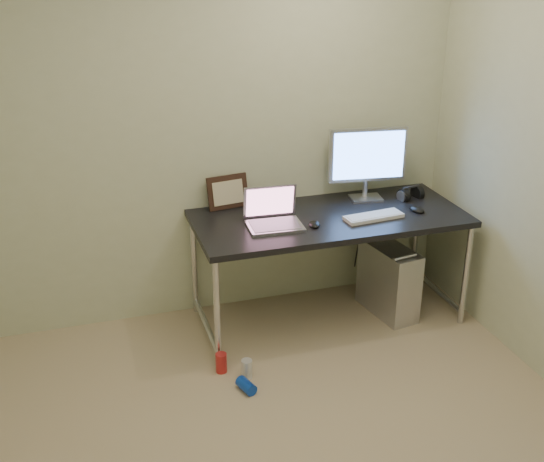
% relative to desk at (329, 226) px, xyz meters
% --- Properties ---
extents(wall_back, '(3.50, 0.02, 2.50)m').
position_rel_desk_xyz_m(wall_back, '(-0.79, 0.38, 0.57)').
color(wall_back, beige).
rests_on(wall_back, ground).
extents(desk, '(1.76, 0.77, 0.75)m').
position_rel_desk_xyz_m(desk, '(0.00, 0.00, 0.00)').
color(desk, black).
rests_on(desk, ground).
extents(tower_computer, '(0.28, 0.50, 0.52)m').
position_rel_desk_xyz_m(tower_computer, '(0.43, -0.06, -0.43)').
color(tower_computer, silver).
rests_on(tower_computer, ground).
extents(cable_a, '(0.01, 0.16, 0.69)m').
position_rel_desk_xyz_m(cable_a, '(0.38, 0.33, -0.28)').
color(cable_a, black).
rests_on(cable_a, ground).
extents(cable_b, '(0.02, 0.11, 0.71)m').
position_rel_desk_xyz_m(cable_b, '(0.47, 0.31, -0.30)').
color(cable_b, black).
rests_on(cable_b, ground).
extents(can_red, '(0.09, 0.09, 0.12)m').
position_rel_desk_xyz_m(can_red, '(-0.84, -0.42, -0.62)').
color(can_red, red).
rests_on(can_red, ground).
extents(can_white, '(0.09, 0.09, 0.12)m').
position_rel_desk_xyz_m(can_white, '(-0.71, -0.52, -0.62)').
color(can_white, silver).
rests_on(can_white, ground).
extents(can_blue, '(0.11, 0.14, 0.07)m').
position_rel_desk_xyz_m(can_blue, '(-0.75, -0.64, -0.64)').
color(can_blue, '#0F3CBD').
rests_on(can_blue, ground).
extents(laptop, '(0.35, 0.29, 0.23)m').
position_rel_desk_xyz_m(laptop, '(-0.39, -0.03, 0.13)').
color(laptop, '#BABBC2').
rests_on(laptop, desk).
extents(monitor, '(0.53, 0.18, 0.50)m').
position_rel_desk_xyz_m(monitor, '(0.35, 0.21, 0.36)').
color(monitor, '#BABBC2').
rests_on(monitor, desk).
extents(keyboard, '(0.40, 0.16, 0.02)m').
position_rel_desk_xyz_m(keyboard, '(0.25, -0.13, 0.08)').
color(keyboard, white).
rests_on(keyboard, desk).
extents(mouse_right, '(0.10, 0.14, 0.04)m').
position_rel_desk_xyz_m(mouse_right, '(0.57, -0.10, 0.09)').
color(mouse_right, black).
rests_on(mouse_right, desk).
extents(mouse_left, '(0.09, 0.12, 0.04)m').
position_rel_desk_xyz_m(mouse_left, '(-0.16, -0.13, 0.09)').
color(mouse_left, black).
rests_on(mouse_left, desk).
extents(headphones, '(0.19, 0.11, 0.11)m').
position_rel_desk_xyz_m(headphones, '(0.64, 0.13, 0.10)').
color(headphones, black).
rests_on(headphones, desk).
extents(picture_frame, '(0.28, 0.12, 0.22)m').
position_rel_desk_xyz_m(picture_frame, '(-0.59, 0.33, 0.18)').
color(picture_frame, black).
rests_on(picture_frame, desk).
extents(webcam, '(0.05, 0.04, 0.13)m').
position_rel_desk_xyz_m(webcam, '(-0.39, 0.26, 0.17)').
color(webcam, silver).
rests_on(webcam, desk).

